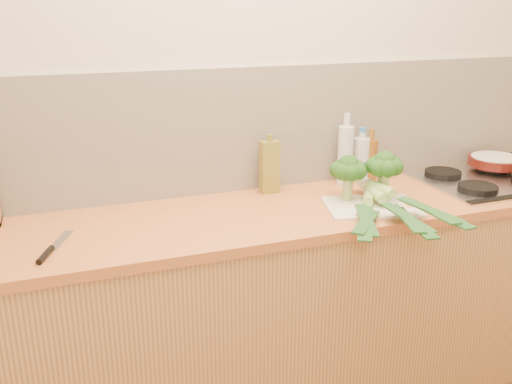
# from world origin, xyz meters

# --- Properties ---
(room_shell) EXTENTS (3.50, 3.50, 3.50)m
(room_shell) POSITION_xyz_m (0.00, 1.49, 1.17)
(room_shell) COLOR beige
(room_shell) RESTS_ON ground
(counter) EXTENTS (3.20, 0.62, 0.90)m
(counter) POSITION_xyz_m (0.00, 1.20, 0.45)
(counter) COLOR tan
(counter) RESTS_ON ground
(gas_hob) EXTENTS (0.58, 0.50, 0.04)m
(gas_hob) POSITION_xyz_m (1.02, 1.20, 0.91)
(gas_hob) COLOR silver
(gas_hob) RESTS_ON counter
(chopping_board) EXTENTS (0.42, 0.35, 0.01)m
(chopping_board) POSITION_xyz_m (0.34, 1.08, 0.91)
(chopping_board) COLOR white
(chopping_board) RESTS_ON counter
(broccoli_left) EXTENTS (0.15, 0.15, 0.19)m
(broccoli_left) POSITION_xyz_m (0.28, 1.18, 1.04)
(broccoli_left) COLOR #9CBA6C
(broccoli_left) RESTS_ON chopping_board
(broccoli_right) EXTENTS (0.16, 0.16, 0.20)m
(broccoli_right) POSITION_xyz_m (0.43, 1.15, 1.05)
(broccoli_right) COLOR #9CBA6C
(broccoli_right) RESTS_ON chopping_board
(leek_front) EXTENTS (0.38, 0.57, 0.04)m
(leek_front) POSITION_xyz_m (0.30, 1.05, 0.93)
(leek_front) COLOR white
(leek_front) RESTS_ON chopping_board
(leek_mid) EXTENTS (0.16, 0.68, 0.04)m
(leek_mid) POSITION_xyz_m (0.36, 1.03, 0.95)
(leek_mid) COLOR white
(leek_mid) RESTS_ON chopping_board
(leek_back) EXTENTS (0.13, 0.69, 0.04)m
(leek_back) POSITION_xyz_m (0.40, 1.03, 0.97)
(leek_back) COLOR white
(leek_back) RESTS_ON chopping_board
(chefs_knife) EXTENTS (0.13, 0.28, 0.02)m
(chefs_knife) POSITION_xyz_m (-0.90, 1.07, 0.91)
(chefs_knife) COLOR silver
(chefs_knife) RESTS_ON counter
(skillet) EXTENTS (0.36, 0.26, 0.04)m
(skillet) POSITION_xyz_m (1.17, 1.31, 0.96)
(skillet) COLOR #46110B
(skillet) RESTS_ON gas_hob
(oil_tin) EXTENTS (0.08, 0.05, 0.26)m
(oil_tin) POSITION_xyz_m (0.02, 1.41, 1.02)
(oil_tin) COLOR olive
(oil_tin) RESTS_ON counter
(glass_bottle) EXTENTS (0.07, 0.07, 0.33)m
(glass_bottle) POSITION_xyz_m (0.39, 1.41, 1.04)
(glass_bottle) COLOR silver
(glass_bottle) RESTS_ON counter
(amber_bottle) EXTENTS (0.06, 0.06, 0.25)m
(amber_bottle) POSITION_xyz_m (0.53, 1.42, 1.00)
(amber_bottle) COLOR brown
(amber_bottle) RESTS_ON counter
(water_bottle) EXTENTS (0.08, 0.08, 0.23)m
(water_bottle) POSITION_xyz_m (0.48, 1.42, 1.00)
(water_bottle) COLOR silver
(water_bottle) RESTS_ON counter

